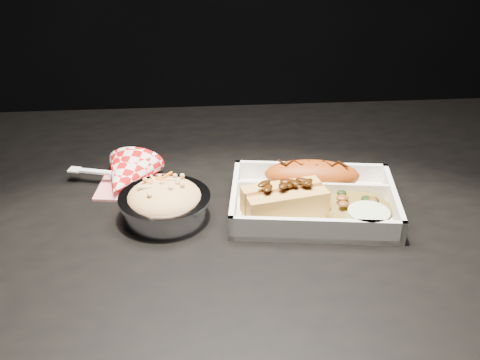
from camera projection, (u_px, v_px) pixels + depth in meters
name	position (u px, v px, depth m)	size (l,w,h in m)	color
dining_table	(235.00, 245.00, 1.01)	(1.20, 0.80, 0.75)	black
food_tray	(313.00, 204.00, 0.93)	(0.27, 0.21, 0.04)	silver
fried_pastry	(312.00, 175.00, 0.97)	(0.15, 0.06, 0.05)	#A03F10
hotdog	(284.00, 199.00, 0.90)	(0.13, 0.08, 0.06)	gold
fried_rice_mound	(357.00, 201.00, 0.91)	(0.11, 0.09, 0.03)	olive
cupcake_liner	(368.00, 220.00, 0.86)	(0.06, 0.06, 0.03)	beige
foil_coleslaw_cup	(165.00, 202.00, 0.90)	(0.14, 0.14, 0.06)	silver
napkin_fork	(126.00, 176.00, 0.99)	(0.17, 0.13, 0.10)	red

